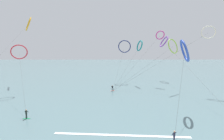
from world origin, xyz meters
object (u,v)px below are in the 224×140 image
object	(u,v)px
kite_ivory	(208,32)
kite_crimson	(19,52)
surfer_emerald	(26,115)
kite_amber	(28,24)
kite_navy	(124,47)
kite_violet	(164,42)
kite_cobalt	(185,51)
kite_magenta	(160,35)
kite_lime	(173,46)
kite_teal	(140,46)
surfer_coral	(112,88)
surfer_charcoal	(174,138)

from	to	relation	value
kite_ivory	kite_crimson	xyz separation A→B (m)	(-51.69, -1.02, -5.36)
surfer_emerald	kite_amber	xyz separation A→B (m)	(-14.78, 32.96, 20.59)
surfer_emerald	kite_amber	distance (m)	41.58
kite_navy	kite_violet	distance (m)	17.49
surfer_emerald	kite_cobalt	size ratio (longest dim) A/B	0.12
kite_ivory	kite_magenta	size ratio (longest dim) A/B	1.49
kite_navy	kite_violet	bearing A→B (deg)	-157.34
kite_crimson	kite_cobalt	world-z (taller)	kite_cobalt
kite_cobalt	kite_magenta	xyz separation A→B (m)	(3.12, 26.60, 5.44)
surfer_emerald	kite_violet	size ratio (longest dim) A/B	0.04
kite_lime	kite_amber	bearing A→B (deg)	127.47
kite_teal	kite_navy	distance (m)	6.45
kite_magenta	kite_crimson	bearing A→B (deg)	-123.69
surfer_emerald	kite_navy	size ratio (longest dim) A/B	0.11
kite_teal	kite_violet	bearing A→B (deg)	114.22
kite_crimson	kite_ivory	bearing A→B (deg)	152.25
surfer_coral	kite_lime	size ratio (longest dim) A/B	0.09
surfer_emerald	kite_violet	distance (m)	56.16
surfer_charcoal	surfer_emerald	xyz separation A→B (m)	(-22.79, 7.84, 0.00)
surfer_coral	kite_crimson	xyz separation A→B (m)	(-25.29, -2.58, 10.71)
surfer_charcoal	surfer_coral	distance (m)	28.67
kite_lime	kite_crimson	world-z (taller)	kite_lime
surfer_coral	kite_magenta	world-z (taller)	kite_magenta
surfer_emerald	kite_ivory	xyz separation A→B (m)	(41.63, 18.26, 16.07)
kite_ivory	kite_lime	xyz separation A→B (m)	(-8.70, 2.35, -3.70)
kite_violet	kite_amber	bearing A→B (deg)	-85.47
surfer_coral	kite_teal	distance (m)	19.48
kite_cobalt	kite_magenta	size ratio (longest dim) A/B	0.75
kite_violet	kite_magenta	size ratio (longest dim) A/B	2.53
kite_ivory	kite_navy	world-z (taller)	kite_ivory
surfer_emerald	kite_cobalt	bearing A→B (deg)	96.38
kite_lime	kite_crimson	xyz separation A→B (m)	(-42.99, -3.37, -1.66)
kite_ivory	kite_magenta	bearing A→B (deg)	157.31
kite_amber	kite_magenta	bearing A→B (deg)	55.47
surfer_emerald	kite_magenta	xyz separation A→B (m)	(31.99, 30.49, 16.47)
kite_crimson	kite_magenta	world-z (taller)	kite_magenta
kite_teal	kite_lime	world-z (taller)	kite_teal
surfer_emerald	kite_crimson	xyz separation A→B (m)	(-10.06, 17.24, 10.71)
kite_navy	surfer_emerald	bearing A→B (deg)	65.65
kite_magenta	surfer_charcoal	bearing A→B (deg)	-64.68
kite_magenta	surfer_emerald	bearing A→B (deg)	-97.56
surfer_charcoal	kite_amber	bearing A→B (deg)	79.49
kite_violet	kite_crimson	world-z (taller)	kite_violet
kite_navy	kite_cobalt	xyz separation A→B (m)	(8.90, -30.97, -1.62)
surfer_emerald	surfer_charcoal	bearing A→B (deg)	69.72
surfer_charcoal	kite_lime	size ratio (longest dim) A/B	0.09
surfer_coral	kite_lime	world-z (taller)	kite_lime
kite_cobalt	kite_lime	bearing A→B (deg)	0.67
kite_lime	kite_cobalt	bearing A→B (deg)	-141.66
kite_crimson	kite_navy	bearing A→B (deg)	-178.48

